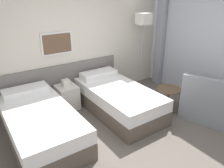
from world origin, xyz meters
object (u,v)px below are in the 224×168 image
(bed_near_door, at_px, (40,124))
(side_table, at_px, (168,95))
(bed_near_window, at_px, (117,99))
(armchair, at_px, (207,104))
(floor_lamp, at_px, (143,24))
(nightstand, at_px, (67,97))

(bed_near_door, bearing_deg, side_table, -12.86)
(bed_near_window, height_order, armchair, armchair)
(bed_near_window, height_order, floor_lamp, floor_lamp)
(bed_near_door, bearing_deg, armchair, -22.36)
(floor_lamp, distance_m, armchair, 2.22)
(floor_lamp, bearing_deg, bed_near_window, -151.54)
(side_table, bearing_deg, bed_near_door, 167.14)
(bed_near_window, xyz_separation_m, side_table, (0.87, -0.56, 0.08))
(nightstand, distance_m, armchair, 2.78)
(bed_near_window, distance_m, floor_lamp, 1.88)
(bed_near_window, distance_m, armchair, 1.72)
(bed_near_door, height_order, side_table, bed_near_door)
(bed_near_door, distance_m, bed_near_window, 1.57)
(bed_near_door, distance_m, nightstand, 1.05)
(bed_near_window, relative_size, armchair, 1.88)
(bed_near_window, distance_m, nightstand, 1.05)
(nightstand, bearing_deg, armchair, -42.37)
(side_table, bearing_deg, armchair, -56.91)
(bed_near_door, bearing_deg, nightstand, 41.94)
(nightstand, relative_size, floor_lamp, 0.35)
(bed_near_window, bearing_deg, floor_lamp, 28.46)
(bed_near_window, relative_size, nightstand, 3.07)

